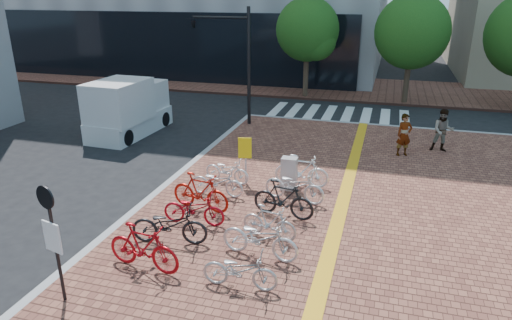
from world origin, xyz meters
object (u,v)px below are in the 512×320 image
(bike_4, at_px, (217,182))
(bike_10, at_px, (294,186))
(bike_7, at_px, (260,238))
(yellow_sign, at_px, (245,152))
(bike_6, at_px, (240,270))
(pedestrian_a, at_px, (404,135))
(pedestrian_b, at_px, (443,130))
(bike_9, at_px, (283,199))
(notice_sign, at_px, (52,231))
(bike_11, at_px, (301,171))
(traffic_light_pole, at_px, (223,44))
(box_truck, at_px, (128,108))
(bike_0, at_px, (143,247))
(bike_3, at_px, (200,192))
(bike_2, at_px, (194,209))
(bike_1, at_px, (169,225))
(bike_5, at_px, (227,170))
(bike_8, at_px, (269,222))

(bike_4, height_order, bike_10, bike_10)
(bike_7, xyz_separation_m, yellow_sign, (-1.73, 4.28, 0.62))
(bike_6, distance_m, pedestrian_a, 10.77)
(bike_10, height_order, pedestrian_b, pedestrian_b)
(bike_9, relative_size, notice_sign, 0.69)
(bike_6, relative_size, bike_11, 0.92)
(bike_9, distance_m, traffic_light_pole, 11.14)
(bike_4, distance_m, bike_10, 2.49)
(bike_7, relative_size, box_truck, 0.43)
(bike_0, distance_m, bike_7, 2.80)
(pedestrian_a, distance_m, pedestrian_b, 1.81)
(bike_3, relative_size, yellow_sign, 1.16)
(bike_4, xyz_separation_m, bike_10, (2.47, 0.29, 0.05))
(bike_0, relative_size, bike_6, 1.13)
(yellow_sign, relative_size, notice_sign, 0.62)
(bike_2, height_order, bike_11, bike_11)
(bike_9, relative_size, box_truck, 0.40)
(bike_1, relative_size, bike_11, 1.08)
(bike_5, height_order, notice_sign, notice_sign)
(bike_11, bearing_deg, bike_3, 135.28)
(bike_7, xyz_separation_m, traffic_light_pole, (-5.14, 11.56, 3.32))
(bike_3, xyz_separation_m, notice_sign, (-1.12, -4.87, 1.12))
(pedestrian_b, distance_m, notice_sign, 15.29)
(bike_2, xyz_separation_m, pedestrian_a, (5.72, 7.71, 0.38))
(bike_9, relative_size, bike_10, 0.95)
(bike_10, relative_size, pedestrian_a, 1.15)
(bike_2, bearing_deg, bike_5, -1.19)
(bike_7, height_order, traffic_light_pole, traffic_light_pole)
(bike_9, relative_size, pedestrian_b, 1.06)
(bike_1, height_order, bike_10, bike_1)
(bike_3, relative_size, bike_5, 1.16)
(bike_6, height_order, pedestrian_a, pedestrian_a)
(bike_10, bearing_deg, notice_sign, 158.00)
(bike_9, relative_size, traffic_light_pole, 0.34)
(bike_1, height_order, pedestrian_a, pedestrian_a)
(bike_10, distance_m, notice_sign, 7.37)
(traffic_light_pole, bearing_deg, notice_sign, -83.75)
(bike_3, bearing_deg, bike_8, -103.97)
(bike_10, bearing_deg, pedestrian_a, -22.60)
(bike_8, bearing_deg, bike_0, 142.24)
(bike_8, height_order, yellow_sign, yellow_sign)
(bike_5, bearing_deg, bike_2, -169.22)
(bike_0, xyz_separation_m, traffic_light_pole, (-2.65, 12.84, 3.26))
(bike_3, relative_size, bike_4, 1.09)
(bike_11, distance_m, pedestrian_b, 7.11)
(bike_4, relative_size, bike_6, 1.04)
(bike_5, xyz_separation_m, bike_8, (2.37, -3.28, 0.03))
(bike_0, distance_m, bike_1, 1.26)
(bike_7, bearing_deg, pedestrian_a, -15.06)
(bike_11, xyz_separation_m, pedestrian_b, (4.84, 5.21, 0.33))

